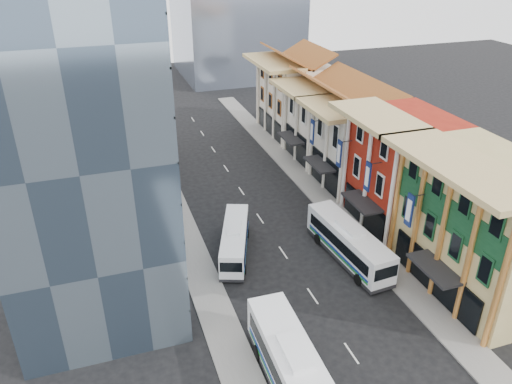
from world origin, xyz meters
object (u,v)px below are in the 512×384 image
object	(u,v)px
shophouse_tan	(484,227)
bus_right	(349,242)
office_tower	(76,111)
bus_left_near	(294,371)
bus_left_far	(235,240)

from	to	relation	value
shophouse_tan	bus_right	size ratio (longest dim) A/B	1.21
shophouse_tan	office_tower	size ratio (longest dim) A/B	0.47
bus_right	office_tower	bearing A→B (deg)	158.28
shophouse_tan	bus_left_near	bearing A→B (deg)	-163.01
shophouse_tan	bus_left_far	distance (m)	22.21
office_tower	bus_left_far	bearing A→B (deg)	-11.78
shophouse_tan	office_tower	distance (m)	35.19
bus_left_near	bus_left_far	bearing A→B (deg)	87.94
shophouse_tan	bus_left_near	xyz separation A→B (m)	(-19.50, -5.96, -4.00)
bus_right	bus_left_near	bearing A→B (deg)	-134.78
bus_left_near	bus_left_far	world-z (taller)	bus_left_near
shophouse_tan	bus_left_near	size ratio (longest dim) A/B	1.12
office_tower	bus_left_far	size ratio (longest dim) A/B	3.05
office_tower	bus_right	world-z (taller)	office_tower
office_tower	bus_right	bearing A→B (deg)	-17.06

